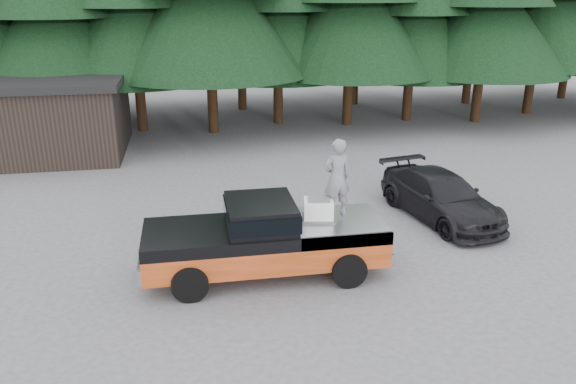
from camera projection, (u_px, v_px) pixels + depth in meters
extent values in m
plane|color=#4C4C4F|center=(282.00, 259.00, 14.71)|extent=(120.00, 120.00, 0.00)
cube|color=black|center=(260.00, 213.00, 13.40)|extent=(1.66, 1.90, 0.59)
cube|color=white|center=(319.00, 210.00, 13.71)|extent=(0.81, 0.71, 0.49)
imported|color=slate|center=(337.00, 178.00, 13.71)|extent=(0.79, 0.59, 1.97)
imported|color=black|center=(441.00, 196.00, 17.18)|extent=(2.85, 5.08, 1.39)
cube|color=black|center=(26.00, 119.00, 23.82)|extent=(8.00, 6.00, 3.00)
cube|color=black|center=(20.00, 80.00, 23.26)|extent=(8.40, 6.40, 0.30)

